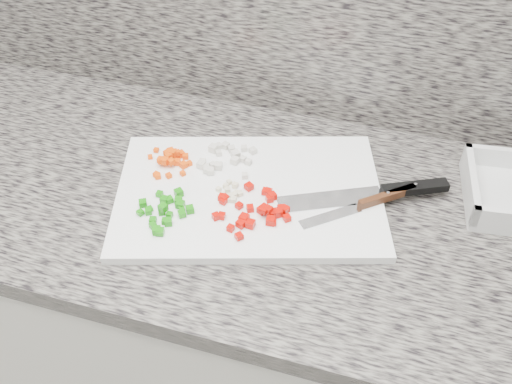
# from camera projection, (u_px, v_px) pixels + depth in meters

# --- Properties ---
(cabinet) EXTENTS (3.92, 0.62, 0.86)m
(cabinet) POSITION_uv_depth(u_px,v_px,m) (245.00, 331.00, 1.42)
(cabinet) COLOR silver
(cabinet) RESTS_ON ground
(countertop) EXTENTS (3.96, 0.64, 0.04)m
(countertop) POSITION_uv_depth(u_px,v_px,m) (242.00, 202.00, 1.11)
(countertop) COLOR slate
(countertop) RESTS_ON cabinet
(cutting_board) EXTENTS (0.58, 0.47, 0.02)m
(cutting_board) POSITION_uv_depth(u_px,v_px,m) (249.00, 194.00, 1.09)
(cutting_board) COLOR white
(cutting_board) RESTS_ON countertop
(carrot_pile) EXTENTS (0.10, 0.09, 0.02)m
(carrot_pile) POSITION_uv_depth(u_px,v_px,m) (171.00, 159.00, 1.14)
(carrot_pile) COLOR #F44905
(carrot_pile) RESTS_ON cutting_board
(onion_pile) EXTENTS (0.11, 0.10, 0.01)m
(onion_pile) POSITION_uv_depth(u_px,v_px,m) (223.00, 158.00, 1.14)
(onion_pile) COLOR beige
(onion_pile) RESTS_ON cutting_board
(green_pepper_pile) EXTENTS (0.11, 0.12, 0.02)m
(green_pepper_pile) POSITION_uv_depth(u_px,v_px,m) (166.00, 210.00, 1.03)
(green_pepper_pile) COLOR #17810B
(green_pepper_pile) RESTS_ON cutting_board
(red_pepper_pile) EXTENTS (0.14, 0.14, 0.02)m
(red_pepper_pile) POSITION_uv_depth(u_px,v_px,m) (257.00, 210.00, 1.03)
(red_pepper_pile) COLOR #C10A02
(red_pepper_pile) RESTS_ON cutting_board
(garlic_pile) EXTENTS (0.05, 0.06, 0.01)m
(garlic_pile) POSITION_uv_depth(u_px,v_px,m) (229.00, 193.00, 1.07)
(garlic_pile) COLOR beige
(garlic_pile) RESTS_ON cutting_board
(chef_knife) EXTENTS (0.31, 0.17, 0.02)m
(chef_knife) POSITION_uv_depth(u_px,v_px,m) (386.00, 192.00, 1.07)
(chef_knife) COLOR white
(chef_knife) RESTS_ON cutting_board
(paring_knife) EXTENTS (0.20, 0.17, 0.02)m
(paring_knife) POSITION_uv_depth(u_px,v_px,m) (373.00, 201.00, 1.05)
(paring_knife) COLOR white
(paring_knife) RESTS_ON cutting_board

